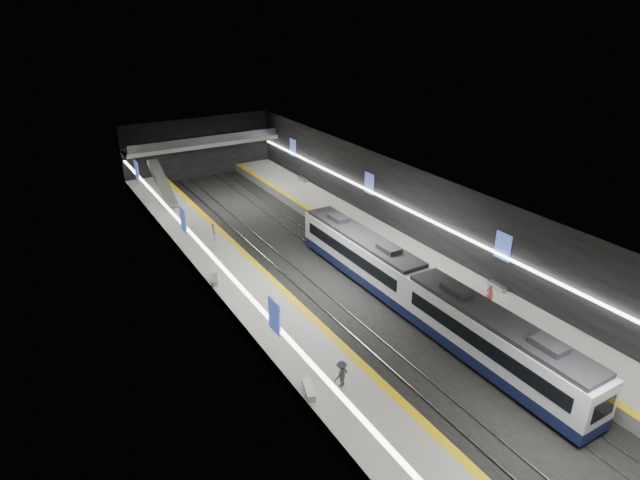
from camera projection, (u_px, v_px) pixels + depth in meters
ground at (340, 285)px, 45.23m from camera, size 70.00×70.00×0.00m
ceiling at (341, 196)px, 41.92m from camera, size 20.00×70.00×0.04m
wall_left at (225, 271)px, 38.94m from camera, size 0.04×70.00×8.00m
wall_right at (434, 219)px, 48.21m from camera, size 0.04×70.00×8.00m
wall_back at (199, 148)px, 71.01m from camera, size 20.00×0.04×8.00m
platform_left at (259, 304)px, 41.55m from camera, size 5.00×70.00×1.00m
tile_surface_left at (258, 298)px, 41.34m from camera, size 5.00×70.00×0.02m
tactile_strip_left at (284, 291)px, 42.35m from camera, size 0.60×70.00×0.02m
platform_right at (410, 260)px, 48.50m from camera, size 5.00×70.00×1.00m
tile_surface_right at (410, 255)px, 48.29m from camera, size 5.00×70.00×0.02m
tactile_strip_right at (391, 260)px, 47.26m from camera, size 0.60×70.00×0.02m
rails at (340, 285)px, 45.21m from camera, size 6.52×70.00×0.12m
train at (418, 290)px, 40.05m from camera, size 2.69×30.04×3.60m
ad_posters at (334, 233)px, 44.15m from camera, size 19.94×53.50×2.20m
cove_light_left at (228, 273)px, 39.12m from camera, size 0.25×68.60×0.12m
cove_light_right at (432, 221)px, 48.20m from camera, size 0.25×68.60×0.12m
mezzanine_bridge at (203, 144)px, 68.95m from camera, size 20.00×3.00×1.50m
escalator at (162, 183)px, 60.93m from camera, size 1.20×7.50×3.92m
bench_left_near at (309, 390)px, 31.35m from camera, size 0.98×1.79×0.42m
bench_left_far at (215, 280)px, 43.60m from camera, size 1.03×1.81×0.43m
bench_right_near at (497, 286)px, 42.58m from camera, size 0.58×1.75×0.42m
bench_right_far at (303, 179)px, 67.72m from camera, size 0.60×1.87×0.45m
passenger_right_a at (490, 295)px, 40.24m from camera, size 0.52×0.67×1.62m
passenger_left_a at (214, 232)px, 50.91m from camera, size 0.66×1.05×1.66m
passenger_left_b at (341, 374)px, 31.67m from camera, size 1.26×0.95×1.73m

